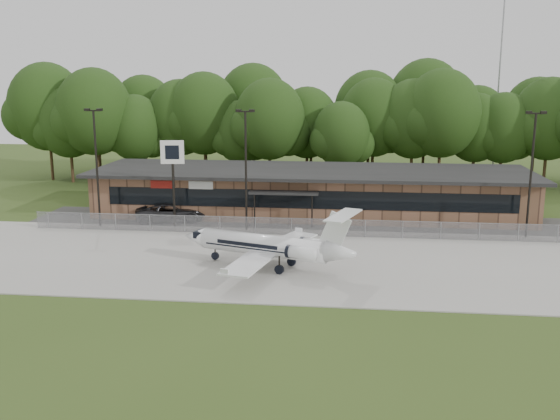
# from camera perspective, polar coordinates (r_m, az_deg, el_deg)

# --- Properties ---
(ground) EXTENTS (160.00, 160.00, 0.00)m
(ground) POSITION_cam_1_polar(r_m,az_deg,el_deg) (37.03, 0.39, -8.22)
(ground) COLOR #354C1B
(ground) RESTS_ON ground
(apron) EXTENTS (64.00, 18.00, 0.08)m
(apron) POSITION_cam_1_polar(r_m,az_deg,el_deg) (44.57, 1.49, -4.62)
(apron) COLOR #9E9B93
(apron) RESTS_ON ground
(parking_lot) EXTENTS (50.00, 9.00, 0.06)m
(parking_lot) POSITION_cam_1_polar(r_m,az_deg,el_deg) (55.65, 2.53, -1.23)
(parking_lot) COLOR #383835
(parking_lot) RESTS_ON ground
(terminal) EXTENTS (41.00, 11.65, 4.30)m
(terminal) POSITION_cam_1_polar(r_m,az_deg,el_deg) (59.55, 2.84, 1.76)
(terminal) COLOR brown
(terminal) RESTS_ON ground
(fence) EXTENTS (46.00, 0.04, 1.52)m
(fence) POSITION_cam_1_polar(r_m,az_deg,el_deg) (51.11, 2.18, -1.58)
(fence) COLOR gray
(fence) RESTS_ON ground
(treeline) EXTENTS (72.00, 12.00, 15.00)m
(treeline) POSITION_cam_1_polar(r_m,az_deg,el_deg) (76.80, 3.76, 8.08)
(treeline) COLOR #1B3510
(treeline) RESTS_ON ground
(radio_mast) EXTENTS (0.20, 0.20, 25.00)m
(radio_mast) POSITION_cam_1_polar(r_m,az_deg,el_deg) (84.54, 19.39, 11.20)
(radio_mast) COLOR gray
(radio_mast) RESTS_ON ground
(light_pole_left) EXTENTS (1.55, 0.30, 10.23)m
(light_pole_left) POSITION_cam_1_polar(r_m,az_deg,el_deg) (55.86, -16.45, 4.53)
(light_pole_left) COLOR black
(light_pole_left) RESTS_ON ground
(light_pole_mid) EXTENTS (1.55, 0.30, 10.23)m
(light_pole_mid) POSITION_cam_1_polar(r_m,az_deg,el_deg) (52.21, -3.14, 4.51)
(light_pole_mid) COLOR black
(light_pole_mid) RESTS_ON ground
(light_pole_right) EXTENTS (1.55, 0.30, 10.23)m
(light_pole_right) POSITION_cam_1_polar(r_m,az_deg,el_deg) (53.45, 22.03, 3.82)
(light_pole_right) COLOR black
(light_pole_right) RESTS_ON ground
(business_jet) EXTENTS (12.92, 11.57, 4.40)m
(business_jet) POSITION_cam_1_polar(r_m,az_deg,el_deg) (42.31, -0.94, -3.37)
(business_jet) COLOR white
(business_jet) RESTS_ON ground
(suv) EXTENTS (6.80, 4.40, 1.74)m
(suv) POSITION_cam_1_polar(r_m,az_deg,el_deg) (57.08, -9.94, -0.20)
(suv) COLOR #2D2D2F
(suv) RESTS_ON ground
(pole_sign) EXTENTS (2.00, 0.50, 7.57)m
(pole_sign) POSITION_cam_1_polar(r_m,az_deg,el_deg) (53.94, -9.79, 4.40)
(pole_sign) COLOR black
(pole_sign) RESTS_ON ground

